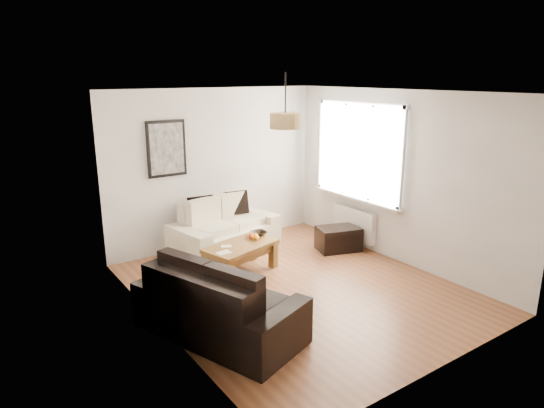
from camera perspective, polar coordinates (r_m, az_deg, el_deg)
floor at (r=6.61m, az=3.01°, el=-9.96°), size 4.50×4.50×0.00m
ceiling at (r=5.98m, az=3.37°, el=13.19°), size 3.80×4.50×0.00m
wall_back at (r=8.02m, az=-6.76°, el=4.29°), size 3.80×0.04×2.60m
wall_front at (r=4.68m, az=20.38°, el=-4.64°), size 3.80×0.04×2.60m
wall_left at (r=5.26m, az=-13.41°, el=-1.92°), size 0.04×4.50×2.60m
wall_right at (r=7.46m, az=14.80°, el=3.05°), size 0.04×4.50×2.60m
window_bay at (r=7.91m, az=10.36°, el=6.20°), size 0.14×1.90×1.60m
radiator at (r=8.16m, az=9.76°, el=-2.31°), size 0.10×0.90×0.52m
poster at (r=7.57m, az=-12.46°, el=6.46°), size 0.62×0.04×0.87m
pendant_shade at (r=6.24m, az=1.59°, el=9.90°), size 0.40×0.40×0.20m
loveseat_cream at (r=7.78m, az=-5.62°, el=-2.70°), size 1.84×1.23×0.84m
sofa_leather at (r=5.40m, az=-6.35°, el=-11.34°), size 1.48×2.07×0.81m
coffee_table at (r=7.01m, az=-3.72°, el=-6.50°), size 1.17×0.83×0.43m
ottoman at (r=7.95m, az=7.92°, el=-4.10°), size 0.78×0.62×0.39m
cushion_left at (r=7.74m, az=-8.40°, el=-0.52°), size 0.41×0.16×0.40m
cushion_right at (r=8.03m, az=-4.28°, el=0.17°), size 0.40×0.18×0.39m
fruit_bowl at (r=7.30m, az=-1.58°, el=-3.51°), size 0.25×0.25×0.06m
orange_a at (r=7.08m, az=-1.89°, el=-4.02°), size 0.10×0.10×0.09m
orange_b at (r=7.18m, az=-1.94°, el=-3.75°), size 0.07×0.07×0.06m
orange_c at (r=7.16m, az=-2.50°, el=-3.81°), size 0.10×0.10×0.09m
papers at (r=6.64m, az=-5.76°, el=-5.78°), size 0.20×0.15×0.01m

